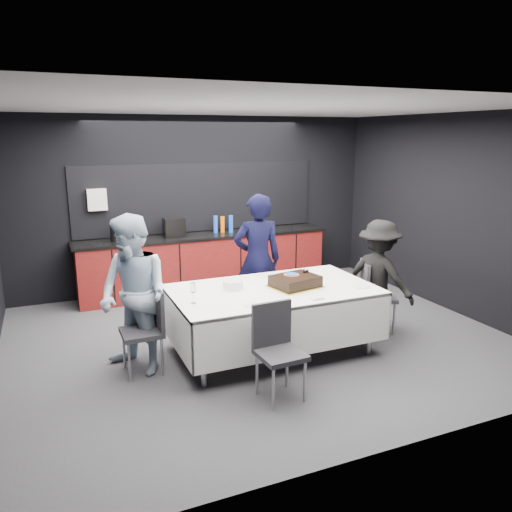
{
  "coord_description": "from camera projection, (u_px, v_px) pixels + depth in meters",
  "views": [
    {
      "loc": [
        -2.32,
        -5.36,
        2.49
      ],
      "look_at": [
        0.0,
        0.1,
        1.05
      ],
      "focal_mm": 35.0,
      "sensor_mm": 36.0,
      "label": 1
    }
  ],
  "objects": [
    {
      "name": "person_right",
      "position": [
        378.0,
        277.0,
        6.32
      ],
      "size": [
        0.89,
        1.09,
        1.47
      ],
      "primitive_type": "imported",
      "rotation": [
        0.0,
        0.0,
        1.99
      ],
      "color": "black",
      "rests_on": "ground"
    },
    {
      "name": "chair_right",
      "position": [
        372.0,
        291.0,
        6.42
      ],
      "size": [
        0.55,
        0.55,
        0.92
      ],
      "color": "#29282D",
      "rests_on": "ground"
    },
    {
      "name": "ground",
      "position": [
        259.0,
        339.0,
        6.26
      ],
      "size": [
        6.0,
        6.0,
        0.0
      ],
      "primitive_type": "plane",
      "color": "#3D3D42",
      "rests_on": "ground"
    },
    {
      "name": "person_center",
      "position": [
        257.0,
        260.0,
        6.6
      ],
      "size": [
        0.71,
        0.53,
        1.76
      ],
      "primitive_type": "imported",
      "rotation": [
        0.0,
        0.0,
        2.96
      ],
      "color": "black",
      "rests_on": "ground"
    },
    {
      "name": "chair_left",
      "position": [
        149.0,
        324.0,
        5.31
      ],
      "size": [
        0.43,
        0.43,
        0.92
      ],
      "color": "#29282D",
      "rests_on": "ground"
    },
    {
      "name": "fork_pile",
      "position": [
        317.0,
        298.0,
        5.34
      ],
      "size": [
        0.14,
        0.09,
        0.02
      ],
      "primitive_type": "cube",
      "rotation": [
        0.0,
        0.0,
        0.01
      ],
      "color": "white",
      "rests_on": "party_table"
    },
    {
      "name": "kitchenette",
      "position": [
        204.0,
        258.0,
        8.11
      ],
      "size": [
        4.1,
        0.64,
        2.05
      ],
      "color": "#5D0F0E",
      "rests_on": "ground"
    },
    {
      "name": "loose_plate_right_b",
      "position": [
        361.0,
        286.0,
        5.79
      ],
      "size": [
        0.2,
        0.2,
        0.01
      ],
      "primitive_type": "cylinder",
      "color": "white",
      "rests_on": "party_table"
    },
    {
      "name": "loose_plate_near",
      "position": [
        253.0,
        305.0,
        5.15
      ],
      "size": [
        0.18,
        0.18,
        0.01
      ],
      "primitive_type": "cylinder",
      "color": "white",
      "rests_on": "party_table"
    },
    {
      "name": "loose_plate_far",
      "position": [
        266.0,
        277.0,
        6.16
      ],
      "size": [
        0.21,
        0.21,
        0.01
      ],
      "primitive_type": "cylinder",
      "color": "white",
      "rests_on": "party_table"
    },
    {
      "name": "champagne_flute",
      "position": [
        193.0,
        289.0,
        5.18
      ],
      "size": [
        0.06,
        0.06,
        0.22
      ],
      "color": "white",
      "rests_on": "party_table"
    },
    {
      "name": "plate_stack",
      "position": [
        233.0,
        285.0,
        5.69
      ],
      "size": [
        0.23,
        0.23,
        0.1
      ],
      "primitive_type": "cylinder",
      "color": "white",
      "rests_on": "party_table"
    },
    {
      "name": "person_left",
      "position": [
        134.0,
        295.0,
        5.23
      ],
      "size": [
        0.98,
        1.05,
        1.71
      ],
      "primitive_type": "imported",
      "rotation": [
        0.0,
        0.0,
        -1.03
      ],
      "color": "#A9BDD4",
      "rests_on": "ground"
    },
    {
      "name": "loose_plate_right_a",
      "position": [
        313.0,
        276.0,
        6.2
      ],
      "size": [
        0.19,
        0.19,
        0.01
      ],
      "primitive_type": "cylinder",
      "color": "white",
      "rests_on": "party_table"
    },
    {
      "name": "cake_assembly",
      "position": [
        295.0,
        281.0,
        5.76
      ],
      "size": [
        0.62,
        0.54,
        0.17
      ],
      "color": "gold",
      "rests_on": "party_table"
    },
    {
      "name": "room_shell",
      "position": [
        259.0,
        191.0,
        5.82
      ],
      "size": [
        6.04,
        5.04,
        2.82
      ],
      "color": "white",
      "rests_on": "ground"
    },
    {
      "name": "chair_near",
      "position": [
        277.0,
        343.0,
        4.81
      ],
      "size": [
        0.44,
        0.44,
        0.92
      ],
      "color": "#29282D",
      "rests_on": "ground"
    },
    {
      "name": "party_table",
      "position": [
        273.0,
        300.0,
        5.76
      ],
      "size": [
        2.32,
        1.32,
        0.78
      ],
      "color": "#99999E",
      "rests_on": "ground"
    }
  ]
}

